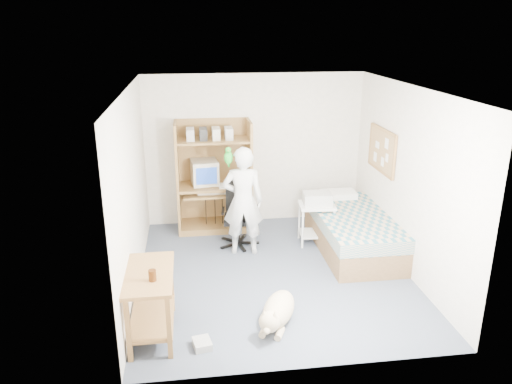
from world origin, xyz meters
TOP-DOWN VIEW (x-y plane):
  - floor at (0.00, 0.00)m, footprint 4.00×4.00m
  - wall_back at (0.00, 2.00)m, footprint 3.60×0.02m
  - wall_right at (1.80, 0.00)m, footprint 0.02×4.00m
  - wall_left at (-1.80, 0.00)m, footprint 0.02×4.00m
  - ceiling at (0.00, 0.00)m, footprint 3.60×4.00m
  - computer_hutch at (-0.70, 1.74)m, footprint 1.20×0.63m
  - bed at (1.30, 0.62)m, footprint 1.02×2.02m
  - side_desk at (-1.55, -1.20)m, footprint 0.50×1.00m
  - corkboard at (1.77, 0.90)m, footprint 0.04×0.94m
  - office_chair at (-0.38, 1.03)m, footprint 0.55×0.55m
  - person at (-0.34, 0.73)m, footprint 0.63×0.45m
  - parrot at (-0.54, 0.74)m, footprint 0.12×0.21m
  - dog at (-0.16, -1.20)m, footprint 0.59×0.96m
  - printer_cart at (0.81, 0.91)m, footprint 0.57×0.47m
  - printer at (0.81, 0.91)m, footprint 0.44×0.35m
  - crt_monitor at (-0.85, 1.75)m, footprint 0.46×0.48m
  - keyboard at (-0.75, 1.58)m, footprint 0.45×0.17m
  - pencil_cup at (-0.34, 1.65)m, footprint 0.08×0.08m
  - drink_glass at (-1.50, -1.38)m, footprint 0.08×0.08m
  - floor_box_a at (-1.50, -1.30)m, footprint 0.26×0.21m
  - floor_box_b at (-1.03, -1.52)m, footprint 0.22×0.25m

SIDE VIEW (x-z plane):
  - floor at x=0.00m, z-range 0.00..0.00m
  - floor_box_b at x=-1.03m, z-range 0.00..0.08m
  - floor_box_a at x=-1.50m, z-range 0.00..0.10m
  - dog at x=-0.16m, z-range -0.02..0.36m
  - bed at x=1.30m, z-range -0.04..0.62m
  - office_chair at x=-0.38m, z-range -0.14..0.83m
  - printer_cart at x=0.81m, z-range 0.10..0.75m
  - side_desk at x=-1.55m, z-range 0.12..0.87m
  - keyboard at x=-0.75m, z-range 0.66..0.69m
  - printer at x=0.81m, z-range 0.64..0.82m
  - person at x=-0.34m, z-range 0.00..1.62m
  - drink_glass at x=-1.50m, z-range 0.75..0.87m
  - pencil_cup at x=-0.34m, z-range 0.76..0.88m
  - computer_hutch at x=-0.70m, z-range -0.08..1.72m
  - crt_monitor at x=-0.85m, z-range 0.77..1.16m
  - wall_back at x=0.00m, z-range 0.00..2.50m
  - wall_right at x=1.80m, z-range 0.00..2.50m
  - wall_left at x=-1.80m, z-range 0.00..2.50m
  - corkboard at x=1.77m, z-range 1.12..1.78m
  - parrot at x=-0.54m, z-range 1.31..1.64m
  - ceiling at x=0.00m, z-range 2.49..2.51m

